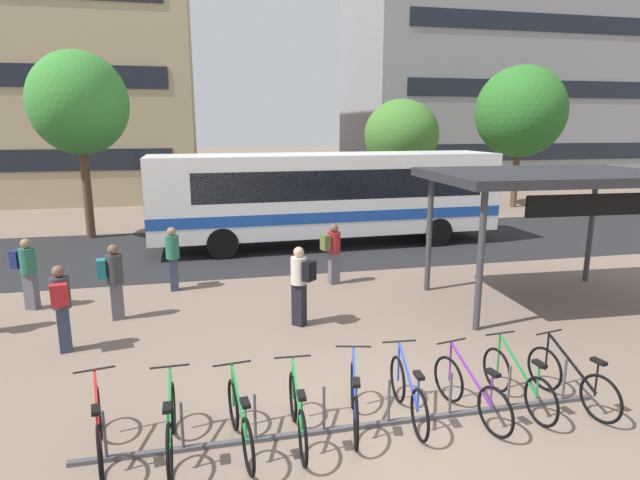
% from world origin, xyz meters
% --- Properties ---
extents(ground, '(200.00, 200.00, 0.00)m').
position_xyz_m(ground, '(0.00, 0.00, 0.00)').
color(ground, '#7A6656').
extents(bus_lane_asphalt, '(80.00, 7.20, 0.01)m').
position_xyz_m(bus_lane_asphalt, '(0.00, 11.21, 0.00)').
color(bus_lane_asphalt, '#232326').
rests_on(bus_lane_asphalt, ground).
extents(city_bus, '(12.09, 2.88, 3.20)m').
position_xyz_m(city_bus, '(1.67, 11.20, 1.78)').
color(city_bus, white).
rests_on(city_bus, ground).
extents(bike_rack, '(7.49, 0.08, 0.70)m').
position_xyz_m(bike_rack, '(-0.51, -0.12, 0.09)').
color(bike_rack, '#47474C').
rests_on(bike_rack, ground).
extents(parked_bicycle_red_0, '(0.54, 1.70, 0.99)m').
position_xyz_m(parked_bicycle_red_0, '(-3.87, -0.00, 0.38)').
color(parked_bicycle_red_0, black).
rests_on(parked_bicycle_red_0, ground).
extents(parked_bicycle_green_1, '(0.52, 1.72, 0.99)m').
position_xyz_m(parked_bicycle_green_1, '(-2.99, -0.13, 0.38)').
color(parked_bicycle_green_1, black).
rests_on(parked_bicycle_green_1, ground).
extents(parked_bicycle_green_2, '(0.52, 1.72, 0.99)m').
position_xyz_m(parked_bicycle_green_2, '(-2.12, -0.22, 0.38)').
color(parked_bicycle_green_2, black).
rests_on(parked_bicycle_green_2, ground).
extents(parked_bicycle_green_3, '(0.52, 1.72, 0.99)m').
position_xyz_m(parked_bicycle_green_3, '(-1.36, -0.19, 0.38)').
color(parked_bicycle_green_3, black).
rests_on(parked_bicycle_green_3, ground).
extents(parked_bicycle_blue_4, '(0.60, 1.69, 0.99)m').
position_xyz_m(parked_bicycle_blue_4, '(-0.52, -0.03, 0.38)').
color(parked_bicycle_blue_4, black).
rests_on(parked_bicycle_blue_4, ground).
extents(parked_bicycle_blue_5, '(0.52, 1.72, 0.99)m').
position_xyz_m(parked_bicycle_blue_5, '(0.28, -0.02, 0.38)').
color(parked_bicycle_blue_5, black).
rests_on(parked_bicycle_blue_5, ground).
extents(parked_bicycle_purple_6, '(0.54, 1.70, 0.99)m').
position_xyz_m(parked_bicycle_purple_6, '(1.18, -0.17, 0.38)').
color(parked_bicycle_purple_6, black).
rests_on(parked_bicycle_purple_6, ground).
extents(parked_bicycle_green_7, '(0.52, 1.72, 0.99)m').
position_xyz_m(parked_bicycle_green_7, '(2.01, -0.06, 0.38)').
color(parked_bicycle_green_7, black).
rests_on(parked_bicycle_green_7, ground).
extents(parked_bicycle_black_8, '(0.53, 1.70, 0.99)m').
position_xyz_m(parked_bicycle_black_8, '(2.83, -0.19, 0.38)').
color(parked_bicycle_black_8, black).
rests_on(parked_bicycle_black_8, ground).
extents(transit_shelter, '(5.50, 3.71, 3.13)m').
position_xyz_m(transit_shelter, '(5.28, 4.06, 2.93)').
color(transit_shelter, '#38383D').
rests_on(transit_shelter, ground).
extents(commuter_teal_pack_0, '(0.57, 0.40, 1.68)m').
position_xyz_m(commuter_teal_pack_0, '(-4.43, 5.07, 0.96)').
color(commuter_teal_pack_0, '#565660').
rests_on(commuter_teal_pack_0, ground).
extents(commuter_black_pack_1, '(0.58, 0.59, 1.70)m').
position_xyz_m(commuter_black_pack_1, '(-0.57, 3.85, 0.99)').
color(commuter_black_pack_1, black).
rests_on(commuter_black_pack_1, ground).
extents(commuter_olive_pack_2, '(0.58, 0.43, 1.63)m').
position_xyz_m(commuter_olive_pack_2, '(0.81, 6.58, 0.94)').
color(commuter_olive_pack_2, '#565660').
rests_on(commuter_olive_pack_2, ground).
extents(commuter_olive_pack_3, '(0.35, 0.53, 1.65)m').
position_xyz_m(commuter_olive_pack_3, '(-3.30, 6.97, 0.95)').
color(commuter_olive_pack_3, '#2D3851').
rests_on(commuter_olive_pack_3, ground).
extents(commuter_navy_pack_4, '(0.60, 0.48, 1.66)m').
position_xyz_m(commuter_navy_pack_4, '(-6.46, 6.21, 0.96)').
color(commuter_navy_pack_4, '#565660').
rests_on(commuter_navy_pack_4, ground).
extents(commuter_red_pack_6, '(0.40, 0.57, 1.66)m').
position_xyz_m(commuter_red_pack_6, '(-5.10, 3.51, 0.96)').
color(commuter_red_pack_6, '#2D3851').
rests_on(commuter_red_pack_6, ground).
extents(street_tree_0, '(3.61, 3.61, 5.42)m').
position_xyz_m(street_tree_0, '(7.09, 17.99, 3.71)').
color(street_tree_0, brown).
rests_on(street_tree_0, ground).
extents(street_tree_1, '(3.46, 3.46, 6.77)m').
position_xyz_m(street_tree_1, '(-6.70, 14.29, 4.91)').
color(street_tree_1, brown).
rests_on(street_tree_1, ground).
extents(street_tree_2, '(4.46, 4.46, 7.11)m').
position_xyz_m(street_tree_2, '(13.28, 17.68, 4.83)').
color(street_tree_2, brown).
rests_on(street_tree_2, ground).
extents(building_left_wing, '(18.59, 12.42, 20.37)m').
position_xyz_m(building_left_wing, '(-12.16, 28.38, 10.19)').
color(building_left_wing, tan).
rests_on(building_left_wing, ground).
extents(building_right_wing, '(27.05, 10.27, 24.41)m').
position_xyz_m(building_right_wing, '(21.99, 30.08, 12.21)').
color(building_right_wing, gray).
rests_on(building_right_wing, ground).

